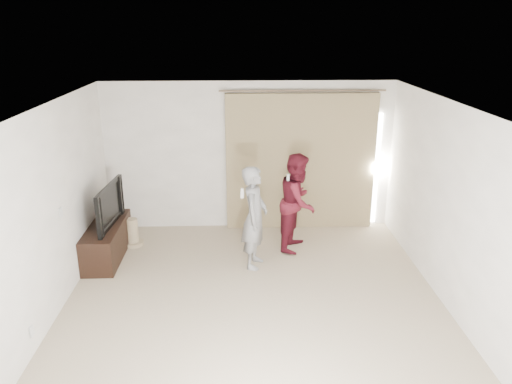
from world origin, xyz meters
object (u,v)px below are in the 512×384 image
at_px(tv_console, 107,241).
at_px(person_man, 255,217).
at_px(tv, 103,205).
at_px(person_woman, 298,202).

xyz_separation_m(tv_console, person_man, (2.31, -0.36, 0.51)).
relative_size(tv, person_woman, 0.71).
xyz_separation_m(tv, person_woman, (3.03, 0.25, -0.08)).
distance_m(tv_console, person_man, 2.39).
relative_size(tv, person_man, 0.72).
bearing_deg(person_woman, person_man, -139.65).
xyz_separation_m(tv_console, person_woman, (3.03, 0.25, 0.52)).
bearing_deg(person_woman, tv, -175.24).
distance_m(tv, person_woman, 3.04).
xyz_separation_m(tv_console, tv, (0.00, 0.00, 0.60)).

